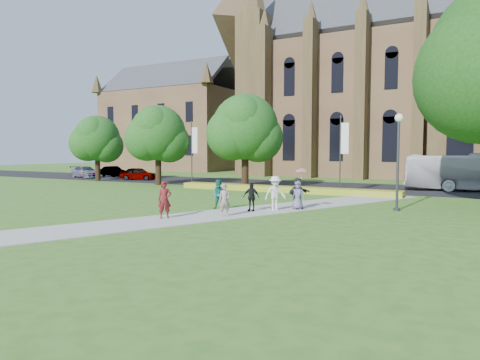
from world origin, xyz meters
The scene contains 24 objects.
ground centered at (0.00, 0.00, 0.00)m, with size 160.00×160.00×0.00m, color #35651E.
road centered at (0.00, 20.00, 0.01)m, with size 160.00×10.00×0.02m, color black.
footpath centered at (0.00, 1.00, 0.02)m, with size 3.20×30.00×0.04m, color #B2B2A8.
flower_hedge centered at (-2.00, 13.20, 0.23)m, with size 18.00×1.40×0.45m, color gold.
cathedral centered at (10.00, 39.73, 12.98)m, with size 52.60×18.25×28.00m.
building_west centered at (-34.00, 42.00, 9.21)m, with size 22.00×14.00×18.30m.
streetlamp centered at (7.50, 6.50, 3.30)m, with size 0.44×0.44×5.24m.
street_tree_0 centered at (-15.00, 14.00, 4.87)m, with size 5.20×5.20×7.50m.
street_tree_1 centered at (-6.00, 14.50, 5.22)m, with size 5.60×5.60×8.05m.
street_tree_2 centered at (-24.00, 15.00, 4.53)m, with size 4.80×4.80×6.95m.
banner_pole_0 centered at (2.11, 15.20, 3.39)m, with size 0.70×0.10×6.00m.
banner_pole_1 centered at (-11.89, 15.20, 3.39)m, with size 0.70×0.10×6.00m.
tour_coach centered at (11.43, 20.87, 1.53)m, with size 2.54×10.88×3.03m, color white.
car_0 centered at (-21.16, 18.15, 0.71)m, with size 1.63×4.05×1.38m, color gray.
car_1 centered at (-27.71, 20.97, 0.66)m, with size 1.36×3.91×1.29m, color gray.
car_2 centered at (-29.60, 18.33, 0.69)m, with size 1.88×4.63×1.34m, color gray.
pedestrian_0 centered at (-1.82, -1.77, 0.92)m, with size 0.64×0.42×1.76m, color maroon.
pedestrian_1 centered at (-1.15, 2.15, 0.85)m, with size 0.79×0.62×1.63m, color #166F64.
pedestrian_2 centered at (1.76, 3.16, 0.97)m, with size 1.20×0.69×1.86m, color silver.
pedestrian_3 centered at (0.73, 2.33, 0.81)m, with size 0.90×0.37×1.53m, color black.
pedestrian_4 centered at (2.67, 4.17, 0.81)m, with size 0.75×0.49×1.54m, color slate.
pedestrian_5 centered at (2.57, 4.44, 0.91)m, with size 1.61×0.51×1.73m, color #282A30.
pedestrian_6 centered at (0.39, 0.12, 0.84)m, with size 0.58×0.38×1.59m, color gray.
parasol centered at (2.85, 4.27, 1.89)m, with size 0.70×0.70×0.62m, color #D294B0.
Camera 1 is at (10.92, -17.86, 3.29)m, focal length 32.00 mm.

